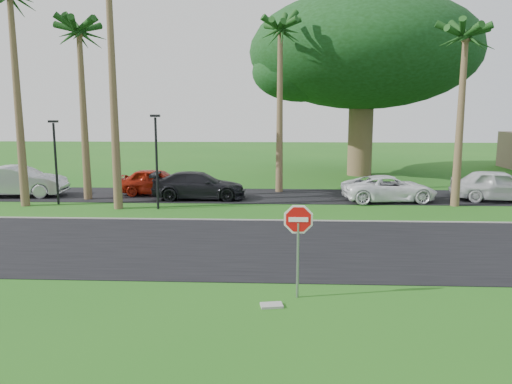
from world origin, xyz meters
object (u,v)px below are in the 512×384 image
at_px(car_red, 157,182).
at_px(car_minivan, 389,189).
at_px(car_dark, 199,186).
at_px(car_pickup, 499,186).
at_px(car_silver, 18,182).
at_px(stop_sign_near, 298,232).

relative_size(car_red, car_minivan, 0.90).
bearing_deg(car_minivan, car_dark, 81.84).
relative_size(car_minivan, car_pickup, 1.01).
bearing_deg(car_silver, car_dark, -96.86).
bearing_deg(car_silver, car_minivan, -96.62).
bearing_deg(car_dark, car_red, 63.39).
bearing_deg(car_silver, car_pickup, -95.51).
bearing_deg(stop_sign_near, car_dark, 108.92).
bearing_deg(car_silver, car_red, -88.59).
bearing_deg(car_minivan, car_red, 76.82).
bearing_deg(car_dark, stop_sign_near, -163.24).
height_order(stop_sign_near, car_dark, stop_sign_near).
bearing_deg(car_red, car_dark, -112.58).
relative_size(car_dark, car_pickup, 1.04).
xyz_separation_m(stop_sign_near, car_silver, (-15.22, 14.63, -0.92)).
height_order(stop_sign_near, car_silver, stop_sign_near).
distance_m(stop_sign_near, car_pickup, 18.36).
distance_m(stop_sign_near, car_silver, 21.13).
bearing_deg(car_pickup, car_silver, 98.68).
bearing_deg(stop_sign_near, car_pickup, 52.01).
xyz_separation_m(car_minivan, car_pickup, (5.90, 0.36, 0.15)).
xyz_separation_m(stop_sign_near, car_dark, (-4.91, 14.32, -1.03)).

